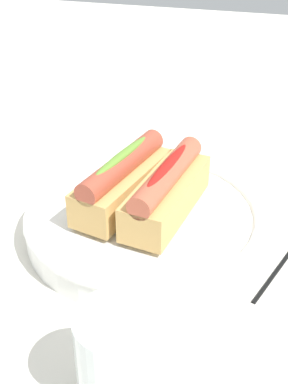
{
  "coord_description": "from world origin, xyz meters",
  "views": [
    {
      "loc": [
        -0.47,
        -0.13,
        0.36
      ],
      "look_at": [
        0.0,
        0.01,
        0.06
      ],
      "focal_mm": 47.85,
      "sensor_mm": 36.0,
      "label": 1
    }
  ],
  "objects_px": {
    "hotdog_back": "(123,180)",
    "water_glass": "(120,363)",
    "serving_bowl": "(144,219)",
    "hotdog_front": "(166,192)"
  },
  "relations": [
    {
      "from": "hotdog_front",
      "to": "hotdog_back",
      "type": "relative_size",
      "value": 0.99
    },
    {
      "from": "hotdog_back",
      "to": "water_glass",
      "type": "relative_size",
      "value": 1.75
    },
    {
      "from": "serving_bowl",
      "to": "water_glass",
      "type": "bearing_deg",
      "value": -168.03
    },
    {
      "from": "hotdog_back",
      "to": "hotdog_front",
      "type": "bearing_deg",
      "value": -101.77
    },
    {
      "from": "serving_bowl",
      "to": "water_glass",
      "type": "height_order",
      "value": "water_glass"
    },
    {
      "from": "hotdog_back",
      "to": "water_glass",
      "type": "distance_m",
      "value": 0.24
    },
    {
      "from": "water_glass",
      "to": "hotdog_front",
      "type": "bearing_deg",
      "value": 5.36
    },
    {
      "from": "serving_bowl",
      "to": "hotdog_back",
      "type": "height_order",
      "value": "hotdog_back"
    },
    {
      "from": "hotdog_front",
      "to": "hotdog_back",
      "type": "bearing_deg",
      "value": 78.23
    },
    {
      "from": "hotdog_back",
      "to": "water_glass",
      "type": "height_order",
      "value": "hotdog_back"
    }
  ]
}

